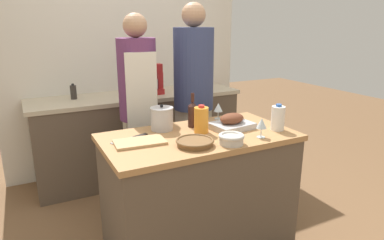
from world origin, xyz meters
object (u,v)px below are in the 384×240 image
Objects in this scene: roasting_pan at (232,123)px; stock_pot at (162,119)px; wine_glass_right at (262,124)px; person_cook_aproned at (139,104)px; stand_mixer at (154,82)px; condiment_bottle_short at (206,84)px; person_cook_guest at (194,94)px; milk_jug at (278,118)px; knife_chef at (131,138)px; cutting_board at (140,142)px; wine_bottle_green at (193,114)px; condiment_bottle_tall at (73,92)px; wicker_basket at (195,142)px; mixing_bowl at (231,139)px; wine_glass_left at (218,108)px; juice_jug at (201,120)px.

stock_pot is (-0.47, 0.22, 0.04)m from roasting_pan.
wine_glass_right is 0.08× the size of person_cook_aproned.
wine_glass_right is 1.57m from stand_mixer.
condiment_bottle_short is 0.08× the size of person_cook_guest.
milk_jug is 0.69× the size of knife_chef.
wine_bottle_green is (0.48, 0.17, 0.09)m from cutting_board.
person_cook_aproned reaches higher than wine_glass_right.
knife_chef is 1.34m from stand_mixer.
person_cook_aproned is at bearing -58.52° from condiment_bottle_tall.
stand_mixer is at bearing 173.57° from condiment_bottle_short.
condiment_bottle_short is (0.94, 1.02, 0.02)m from stock_pot.
wine_bottle_green reaches higher than wicker_basket.
wine_glass_right is (0.07, -0.26, 0.05)m from roasting_pan.
wine_glass_right is (0.48, -0.06, 0.08)m from wicker_basket.
mixing_bowl is at bearing -28.34° from cutting_board.
wine_glass_right is (0.54, -0.48, 0.01)m from stock_pot.
wine_bottle_green is 1.42m from condiment_bottle_tall.
cutting_board is 1.10× the size of stand_mixer.
condiment_bottle_tall is at bearing 129.98° from wine_glass_left.
wine_glass_right is 0.44× the size of stand_mixer.
milk_jug is at bearing -74.71° from stand_mixer.
wine_bottle_green is 0.52m from knife_chef.
person_cook_guest reaches higher than stand_mixer.
roasting_pan is 0.28m from wine_glass_right.
wine_glass_right is at bearing -158.70° from milk_jug.
cutting_board is (-0.30, 0.20, -0.01)m from wicker_basket.
milk_jug is 0.75× the size of wine_bottle_green.
knife_chef is at bearing -161.87° from person_cook_guest.
person_cook_guest reaches higher than knife_chef.
stock_pot is 0.53m from wine_glass_left.
juice_jug is at bearing 100.53° from mixing_bowl.
stock_pot is at bearing -69.93° from condiment_bottle_tall.
wine_glass_right is (0.32, -0.29, 0.00)m from juice_jug.
juice_jug is at bearing -64.90° from person_cook_aproned.
stand_mixer is 0.18× the size of person_cook_guest.
stock_pot is 0.51m from person_cook_aproned.
condiment_bottle_short is 0.70m from person_cook_guest.
cutting_board is at bearing -82.13° from condiment_bottle_tall.
mixing_bowl is at bearing -120.64° from person_cook_guest.
roasting_pan reaches higher than wicker_basket.
juice_jug is 0.57m from milk_jug.
stock_pot is at bearing 170.94° from wine_bottle_green.
person_cook_guest is (0.15, -0.62, -0.03)m from stand_mixer.
knife_chef is (-0.27, -0.09, -0.08)m from stock_pot.
wine_bottle_green reaches higher than wine_glass_left.
wicker_basket is 0.42m from stock_pot.
wine_bottle_green is (-0.24, 0.18, 0.06)m from roasting_pan.
person_cook_aproned is at bearing 94.36° from wicker_basket.
person_cook_guest is (0.44, 0.88, 0.11)m from wicker_basket.
roasting_pan is 1.61× the size of juice_jug.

